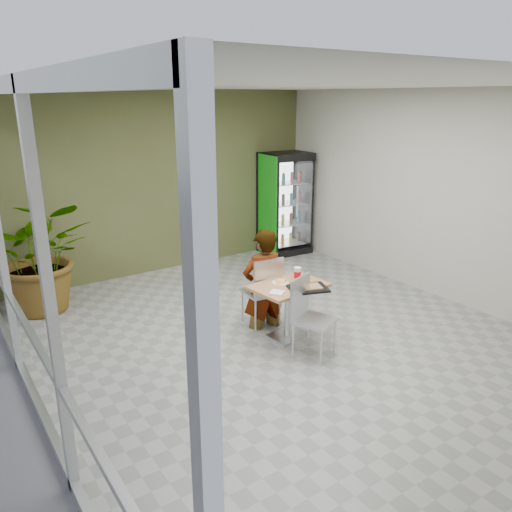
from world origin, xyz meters
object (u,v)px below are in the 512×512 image
object	(u,v)px
chair_near	(307,310)
potted_plant	(42,256)
cafeteria_tray	(308,288)
seated_woman	(263,289)
chair_far	(265,287)
dining_table	(288,300)
beverage_fridge	(286,204)
soda_cup	(297,274)

from	to	relation	value
chair_near	potted_plant	world-z (taller)	potted_plant
chair_near	potted_plant	distance (m)	4.01
cafeteria_tray	seated_woman	bearing A→B (deg)	101.14
chair_far	seated_woman	world-z (taller)	seated_woman
chair_far	potted_plant	world-z (taller)	potted_plant
dining_table	chair_far	size ratio (longest dim) A/B	0.98
potted_plant	dining_table	bearing A→B (deg)	-49.03
chair_near	seated_woman	xyz separation A→B (m)	(0.03, 0.98, -0.04)
chair_far	potted_plant	xyz separation A→B (m)	(-2.35, 2.33, 0.26)
cafeteria_tray	beverage_fridge	world-z (taller)	beverage_fridge
seated_woman	soda_cup	world-z (taller)	seated_woman
beverage_fridge	potted_plant	world-z (taller)	beverage_fridge
potted_plant	chair_far	bearing A→B (deg)	-44.83
seated_woman	potted_plant	bearing A→B (deg)	-38.52
cafeteria_tray	beverage_fridge	bearing A→B (deg)	56.37
chair_near	soda_cup	distance (m)	0.68
chair_far	soda_cup	size ratio (longest dim) A/B	5.89
potted_plant	soda_cup	bearing A→B (deg)	-45.84
beverage_fridge	soda_cup	bearing A→B (deg)	-120.42
cafeteria_tray	dining_table	bearing A→B (deg)	109.99
soda_cup	cafeteria_tray	size ratio (longest dim) A/B	0.36
chair_near	seated_woman	size ratio (longest dim) A/B	0.59
dining_table	chair_far	distance (m)	0.45
seated_woman	cafeteria_tray	distance (m)	0.81
soda_cup	beverage_fridge	bearing A→B (deg)	54.75
dining_table	soda_cup	xyz separation A→B (m)	(0.21, 0.08, 0.30)
soda_cup	cafeteria_tray	bearing A→B (deg)	-107.17
soda_cup	cafeteria_tray	xyz separation A→B (m)	(-0.11, -0.35, -0.07)
dining_table	seated_woman	xyz separation A→B (m)	(-0.05, 0.50, 0.01)
dining_table	chair_near	world-z (taller)	chair_near
seated_woman	potted_plant	xyz separation A→B (m)	(-2.36, 2.28, 0.31)
chair_near	dining_table	bearing A→B (deg)	58.19
chair_far	soda_cup	bearing A→B (deg)	132.23
beverage_fridge	potted_plant	distance (m)	4.76
chair_near	beverage_fridge	xyz separation A→B (m)	(2.42, 3.58, 0.43)
cafeteria_tray	beverage_fridge	distance (m)	4.05
chair_far	chair_near	world-z (taller)	chair_far
dining_table	seated_woman	distance (m)	0.50
cafeteria_tray	potted_plant	world-z (taller)	potted_plant
chair_far	beverage_fridge	bearing A→B (deg)	-126.64
chair_near	potted_plant	bearing A→B (deg)	103.47
chair_far	potted_plant	bearing A→B (deg)	-39.34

